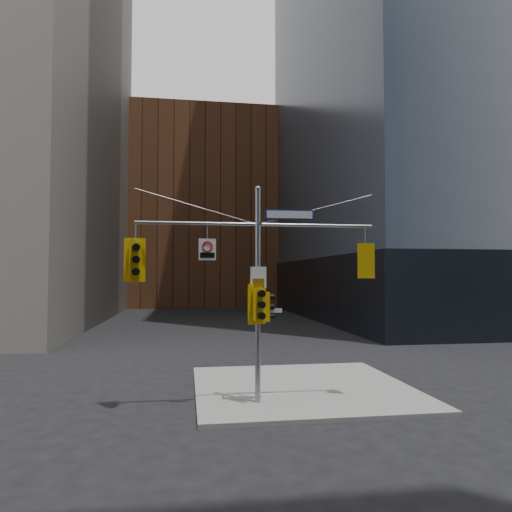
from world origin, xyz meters
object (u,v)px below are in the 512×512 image
object	(u,v)px
signal_assembly	(258,272)
traffic_light_pole_front	(259,304)
regulatory_sign_arm	(207,249)
traffic_light_pole_side	(267,307)
street_sign_blade	(290,215)
traffic_light_east_arm	(365,261)
traffic_light_west_arm	(135,260)

from	to	relation	value
signal_assembly	traffic_light_pole_front	size ratio (longest dim) A/B	6.06
signal_assembly	regulatory_sign_arm	bearing A→B (deg)	-179.31
traffic_light_pole_side	street_sign_blade	bearing A→B (deg)	-87.02
signal_assembly	traffic_light_east_arm	distance (m)	3.78
regulatory_sign_arm	traffic_light_pole_side	bearing A→B (deg)	1.27
signal_assembly	traffic_light_pole_front	xyz separation A→B (m)	(-0.00, -0.27, -1.06)
traffic_light_west_arm	traffic_light_pole_front	size ratio (longest dim) A/B	1.08
traffic_light_west_arm	traffic_light_pole_front	world-z (taller)	traffic_light_west_arm
regulatory_sign_arm	signal_assembly	bearing A→B (deg)	1.25
traffic_light_east_arm	street_sign_blade	size ratio (longest dim) A/B	0.72
traffic_light_west_arm	regulatory_sign_arm	xyz separation A→B (m)	(2.29, -0.03, 0.37)
signal_assembly	traffic_light_east_arm	bearing A→B (deg)	0.02
street_sign_blade	regulatory_sign_arm	bearing A→B (deg)	-178.80
traffic_light_pole_front	traffic_light_east_arm	bearing A→B (deg)	-10.70
traffic_light_pole_front	street_sign_blade	world-z (taller)	street_sign_blade
traffic_light_pole_front	street_sign_blade	bearing A→B (deg)	-0.86
traffic_light_pole_side	regulatory_sign_arm	world-z (taller)	regulatory_sign_arm
traffic_light_east_arm	traffic_light_west_arm	bearing A→B (deg)	14.74
signal_assembly	regulatory_sign_arm	world-z (taller)	signal_assembly
traffic_light_east_arm	street_sign_blade	distance (m)	3.09
traffic_light_pole_side	traffic_light_east_arm	bearing A→B (deg)	-86.93
traffic_light_east_arm	traffic_light_pole_front	xyz separation A→B (m)	(-3.76, -0.27, -1.44)
traffic_light_west_arm	street_sign_blade	world-z (taller)	street_sign_blade
traffic_light_pole_front	traffic_light_pole_side	bearing A→B (deg)	25.34
traffic_light_west_arm	signal_assembly	bearing A→B (deg)	-11.55
traffic_light_pole_side	traffic_light_pole_front	bearing A→B (deg)	133.24
traffic_light_east_arm	regulatory_sign_arm	xyz separation A→B (m)	(-5.43, -0.02, 0.37)
street_sign_blade	regulatory_sign_arm	xyz separation A→B (m)	(-2.76, -0.02, -1.18)
traffic_light_west_arm	traffic_light_east_arm	bearing A→B (deg)	-11.44
traffic_light_pole_side	traffic_light_pole_front	distance (m)	0.43
traffic_light_east_arm	traffic_light_pole_front	world-z (taller)	traffic_light_east_arm
signal_assembly	street_sign_blade	xyz separation A→B (m)	(1.09, 0.00, 1.93)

